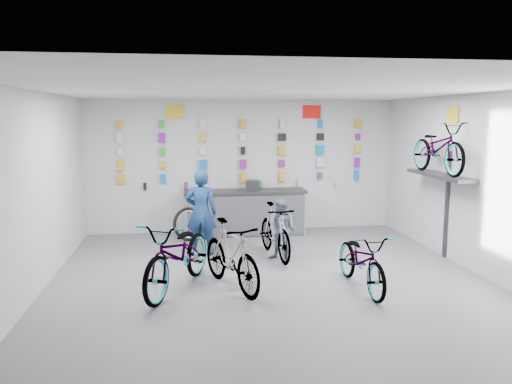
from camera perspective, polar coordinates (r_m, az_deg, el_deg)
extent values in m
plane|color=#55555A|center=(7.85, 2.01, -10.82)|extent=(8.00, 8.00, 0.00)
plane|color=white|center=(7.42, 2.13, 11.61)|extent=(8.00, 8.00, 0.00)
plane|color=#BCBCBF|center=(11.42, -1.53, 3.02)|extent=(7.00, 0.00, 7.00)
plane|color=#BCBCBF|center=(3.72, 13.32, -9.02)|extent=(7.00, 0.00, 7.00)
plane|color=#BCBCBF|center=(7.68, -24.56, -0.49)|extent=(0.00, 8.00, 8.00)
plane|color=#BCBCBF|center=(8.81, 25.07, 0.55)|extent=(0.00, 8.00, 8.00)
cube|color=black|center=(11.13, -1.24, -2.59)|extent=(2.60, 0.60, 0.90)
cube|color=silver|center=(10.83, -1.04, -2.74)|extent=(2.60, 0.02, 0.90)
cube|color=silver|center=(10.75, -7.94, -2.91)|extent=(0.04, 0.04, 0.96)
cube|color=silver|center=(11.07, 5.65, -2.54)|extent=(0.04, 0.04, 0.96)
cube|color=black|center=(11.04, -1.25, 0.05)|extent=(2.70, 0.66, 0.06)
cube|color=gold|center=(11.38, -15.12, 1.44)|extent=(0.18, 0.06, 0.19)
cube|color=blue|center=(11.31, -10.58, 1.55)|extent=(0.12, 0.06, 0.19)
cube|color=gold|center=(11.31, -6.02, 1.64)|extent=(0.16, 0.06, 0.16)
cube|color=gold|center=(11.38, -1.49, 1.73)|extent=(0.11, 0.06, 0.24)
cube|color=gold|center=(11.52, 2.97, 1.81)|extent=(0.13, 0.06, 0.22)
cube|color=#711686|center=(11.72, 7.29, 1.87)|extent=(0.11, 0.06, 0.15)
cube|color=blue|center=(12.00, 11.44, 1.92)|extent=(0.10, 0.06, 0.23)
cube|color=gold|center=(11.35, -15.18, 2.94)|extent=(0.12, 0.06, 0.22)
cube|color=gold|center=(11.28, -10.63, 3.06)|extent=(0.12, 0.06, 0.16)
cube|color=blue|center=(11.27, -6.05, 3.16)|extent=(0.17, 0.06, 0.21)
cube|color=#711686|center=(11.34, -1.49, 3.24)|extent=(0.14, 0.06, 0.19)
cube|color=#711686|center=(11.48, 2.98, 3.29)|extent=(0.13, 0.06, 0.16)
cube|color=silver|center=(11.69, 7.32, 3.33)|extent=(0.16, 0.06, 0.19)
cube|color=#711686|center=(11.97, 11.48, 3.35)|extent=(0.12, 0.06, 0.21)
cube|color=silver|center=(11.32, -15.24, 4.45)|extent=(0.10, 0.06, 0.16)
cube|color=green|center=(11.25, -10.67, 4.58)|extent=(0.13, 0.06, 0.19)
cube|color=silver|center=(11.25, -6.07, 4.68)|extent=(0.14, 0.06, 0.16)
cube|color=black|center=(11.32, -1.50, 4.75)|extent=(0.10, 0.06, 0.17)
cube|color=gold|center=(11.46, 2.99, 4.79)|extent=(0.16, 0.06, 0.21)
cube|color=blue|center=(11.67, 7.34, 4.80)|extent=(0.18, 0.06, 0.22)
cube|color=gold|center=(11.94, 11.52, 4.78)|extent=(0.16, 0.06, 0.15)
cube|color=silver|center=(11.31, -15.30, 5.97)|extent=(0.14, 0.06, 0.22)
cube|color=#711686|center=(11.23, -10.71, 6.10)|extent=(0.15, 0.06, 0.21)
cube|color=gold|center=(11.23, -6.09, 6.20)|extent=(0.10, 0.06, 0.20)
cube|color=silver|center=(11.30, -1.50, 6.26)|extent=(0.14, 0.06, 0.16)
cube|color=black|center=(11.44, 3.00, 6.28)|extent=(0.18, 0.06, 0.17)
cube|color=black|center=(11.65, 7.37, 6.27)|extent=(0.16, 0.06, 0.17)
cube|color=#711686|center=(11.93, 11.56, 6.22)|extent=(0.10, 0.06, 0.15)
cube|color=gold|center=(11.30, -15.36, 7.49)|extent=(0.13, 0.06, 0.15)
cube|color=green|center=(11.23, -10.75, 7.63)|extent=(0.12, 0.06, 0.16)
cube|color=silver|center=(11.23, -6.12, 7.73)|extent=(0.11, 0.06, 0.16)
cube|color=gold|center=(11.30, -1.51, 7.79)|extent=(0.11, 0.06, 0.21)
cube|color=silver|center=(11.44, 3.01, 7.79)|extent=(0.09, 0.06, 0.23)
cube|color=blue|center=(11.65, 7.40, 7.74)|extent=(0.09, 0.06, 0.20)
cube|color=gold|center=(11.92, 11.61, 7.66)|extent=(0.17, 0.06, 0.19)
cylinder|color=black|center=(11.33, -12.59, 0.63)|extent=(0.07, 0.07, 0.16)
cylinder|color=#711686|center=(11.30, -8.03, 0.73)|extent=(0.07, 0.07, 0.16)
cylinder|color=green|center=(11.43, 0.52, 0.91)|extent=(0.07, 0.07, 0.16)
cylinder|color=silver|center=(11.60, 4.92, 0.99)|extent=(0.07, 0.07, 0.16)
cylinder|color=silver|center=(11.84, 9.16, 1.06)|extent=(0.07, 0.07, 0.16)
cube|color=#333338|center=(9.73, 20.24, 1.81)|extent=(0.38, 1.90, 0.06)
cube|color=#333338|center=(9.89, 21.00, -1.35)|extent=(0.04, 0.10, 2.00)
cube|color=gold|center=(11.27, -9.24, 9.05)|extent=(0.42, 0.02, 0.30)
cube|color=red|center=(11.64, 6.40, 9.09)|extent=(0.42, 0.02, 0.30)
cube|color=gold|center=(9.76, 21.52, 8.24)|extent=(0.02, 0.40, 0.30)
imported|color=gray|center=(7.66, -8.81, -7.07)|extent=(1.55, 2.23, 1.11)
imported|color=gray|center=(7.63, -2.86, -7.25)|extent=(1.11, 1.81, 1.06)
imported|color=gray|center=(7.81, 12.00, -7.60)|extent=(0.68, 1.76, 0.91)
imported|color=gray|center=(9.31, 2.19, -4.47)|extent=(0.71, 1.73, 1.01)
imported|color=gray|center=(9.66, 20.14, 4.77)|extent=(0.63, 1.80, 0.95)
imported|color=navy|center=(9.51, -6.28, -2.33)|extent=(0.67, 0.51, 1.63)
imported|color=#525870|center=(9.10, 3.02, -4.39)|extent=(0.70, 0.67, 1.14)
torus|color=black|center=(10.70, -7.66, -3.65)|extent=(0.75, 0.48, 0.72)
torus|color=silver|center=(10.70, -7.66, -3.65)|extent=(0.60, 0.36, 0.58)
cube|color=black|center=(11.04, -0.41, 0.79)|extent=(0.34, 0.35, 0.22)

